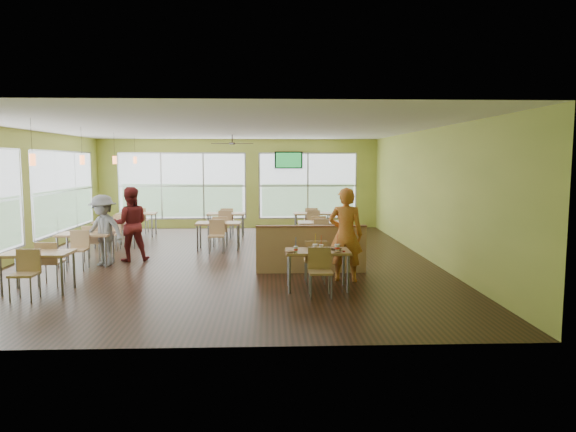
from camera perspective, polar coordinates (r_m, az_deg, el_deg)
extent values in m
plane|color=black|center=(12.80, -7.00, -4.83)|extent=(12.00, 12.00, 0.00)
plane|color=white|center=(12.59, -7.19, 9.62)|extent=(12.00, 12.00, 0.00)
cube|color=#BFC650|center=(18.57, -5.52, 3.58)|extent=(10.00, 0.04, 3.20)
cube|color=#BFC650|center=(6.66, -11.47, -1.15)|extent=(10.00, 0.04, 3.20)
cube|color=#BFC650|center=(13.94, -28.04, 2.02)|extent=(0.04, 12.00, 3.20)
cube|color=#BFC650|center=(13.15, 15.20, 2.33)|extent=(0.04, 12.00, 3.20)
cube|color=white|center=(16.68, -23.49, 2.54)|extent=(0.02, 4.50, 2.35)
cube|color=white|center=(18.78, -11.63, 3.28)|extent=(4.50, 0.02, 2.35)
cube|color=white|center=(18.58, 2.21, 3.37)|extent=(3.50, 0.02, 2.35)
cube|color=#B7BABC|center=(14.51, -26.83, -2.75)|extent=(0.04, 9.40, 0.05)
cube|color=#B7BABC|center=(18.62, -4.72, -0.27)|extent=(8.00, 0.04, 0.05)
cube|color=tan|center=(9.71, 3.31, -3.94)|extent=(1.20, 0.70, 0.04)
cube|color=brown|center=(9.72, 3.31, -4.08)|extent=(1.22, 0.71, 0.01)
cylinder|color=slate|center=(9.47, 0.19, -6.51)|extent=(0.05, 0.05, 0.71)
cylinder|color=slate|center=(9.57, 6.70, -6.41)|extent=(0.05, 0.05, 0.71)
cylinder|color=slate|center=(10.03, 0.05, -5.78)|extent=(0.05, 0.05, 0.71)
cylinder|color=slate|center=(10.13, 6.20, -5.70)|extent=(0.05, 0.05, 0.71)
cube|color=tan|center=(10.30, 3.01, -4.93)|extent=(0.42, 0.42, 0.04)
cube|color=tan|center=(10.45, 2.92, -3.55)|extent=(0.42, 0.04, 0.40)
cube|color=tan|center=(9.23, 3.63, -6.25)|extent=(0.42, 0.42, 0.04)
cube|color=tan|center=(9.00, 3.76, -5.14)|extent=(0.42, 0.04, 0.40)
cube|color=tan|center=(11.18, 2.59, -3.79)|extent=(2.40, 0.12, 1.00)
cube|color=brown|center=(11.10, 2.60, -1.15)|extent=(2.40, 0.14, 0.04)
cube|color=tan|center=(10.57, -26.07, -3.73)|extent=(1.20, 0.70, 0.04)
cube|color=brown|center=(10.58, -26.06, -3.87)|extent=(1.22, 0.71, 0.01)
cylinder|color=slate|center=(10.62, -29.28, -5.92)|extent=(0.05, 0.05, 0.71)
cylinder|color=slate|center=(10.17, -23.83, -6.15)|extent=(0.05, 0.05, 0.71)
cylinder|color=slate|center=(11.12, -27.93, -5.32)|extent=(0.05, 0.05, 0.71)
cylinder|color=slate|center=(10.70, -22.69, -5.51)|extent=(0.05, 0.05, 0.71)
cube|color=tan|center=(11.12, -24.85, -4.68)|extent=(0.42, 0.42, 0.04)
cube|color=tan|center=(11.25, -24.53, -3.40)|extent=(0.42, 0.04, 0.40)
cube|color=tan|center=(10.13, -27.25, -5.81)|extent=(0.42, 0.42, 0.04)
cube|color=tan|center=(9.92, -27.78, -4.78)|extent=(0.42, 0.04, 0.40)
cube|color=tan|center=(12.87, -21.58, -1.87)|extent=(1.20, 0.70, 0.04)
cube|color=brown|center=(12.87, -21.58, -1.98)|extent=(1.22, 0.71, 0.01)
cylinder|color=slate|center=(12.85, -24.22, -3.68)|extent=(0.05, 0.05, 0.71)
cylinder|color=slate|center=(12.48, -19.61, -3.77)|extent=(0.05, 0.05, 0.71)
cylinder|color=slate|center=(13.38, -23.29, -3.27)|extent=(0.05, 0.05, 0.71)
cylinder|color=slate|center=(13.03, -18.85, -3.34)|extent=(0.05, 0.05, 0.71)
cube|color=tan|center=(13.42, -20.76, -2.73)|extent=(0.42, 0.42, 0.04)
cube|color=tan|center=(13.57, -20.54, -1.69)|extent=(0.42, 0.04, 0.40)
cube|color=tan|center=(12.40, -22.37, -3.50)|extent=(0.42, 0.42, 0.04)
cube|color=tan|center=(12.19, -22.72, -2.63)|extent=(0.42, 0.04, 0.40)
cube|color=tan|center=(15.23, -18.48, -0.56)|extent=(1.20, 0.70, 0.04)
cube|color=brown|center=(15.23, -18.48, -0.66)|extent=(1.22, 0.71, 0.01)
cylinder|color=slate|center=(15.17, -20.70, -2.10)|extent=(0.05, 0.05, 0.71)
cylinder|color=slate|center=(14.86, -16.74, -2.13)|extent=(0.05, 0.05, 0.71)
cylinder|color=slate|center=(15.71, -20.03, -1.80)|extent=(0.05, 0.05, 0.71)
cylinder|color=slate|center=(15.41, -16.20, -1.82)|extent=(0.05, 0.05, 0.71)
cube|color=tan|center=(15.79, -17.89, -1.34)|extent=(0.42, 0.42, 0.04)
cube|color=tan|center=(15.94, -17.73, -0.47)|extent=(0.42, 0.04, 0.40)
cube|color=tan|center=(14.74, -19.04, -1.90)|extent=(0.42, 0.42, 0.04)
cube|color=tan|center=(14.53, -19.28, -1.14)|extent=(0.42, 0.04, 0.40)
cube|color=tan|center=(17.34, -16.45, 0.29)|extent=(1.20, 0.70, 0.04)
cube|color=brown|center=(17.34, -16.45, 0.20)|extent=(1.22, 0.71, 0.01)
cylinder|color=slate|center=(17.25, -18.39, -1.06)|extent=(0.05, 0.05, 0.71)
cylinder|color=slate|center=(16.98, -14.89, -1.06)|extent=(0.05, 0.05, 0.71)
cylinder|color=slate|center=(17.80, -17.87, -0.83)|extent=(0.05, 0.05, 0.71)
cylinder|color=slate|center=(17.54, -14.47, -0.82)|extent=(0.05, 0.05, 0.71)
cube|color=tan|center=(17.90, -15.99, -0.42)|extent=(0.42, 0.42, 0.04)
cube|color=tan|center=(18.06, -15.87, 0.34)|extent=(0.42, 0.04, 0.40)
cube|color=tan|center=(16.84, -16.88, -0.85)|extent=(0.42, 0.42, 0.04)
cube|color=tan|center=(16.64, -17.07, -0.18)|extent=(0.42, 0.04, 0.40)
cube|color=tan|center=(14.19, -7.74, -0.77)|extent=(1.20, 0.70, 0.04)
cube|color=brown|center=(14.19, -7.74, -0.88)|extent=(1.22, 0.71, 0.01)
cylinder|color=slate|center=(14.02, -10.03, -2.45)|extent=(0.05, 0.05, 0.71)
cylinder|color=slate|center=(13.91, -5.61, -2.45)|extent=(0.05, 0.05, 0.71)
cylinder|color=slate|center=(14.59, -9.72, -2.10)|extent=(0.05, 0.05, 0.71)
cylinder|color=slate|center=(14.48, -5.48, -2.10)|extent=(0.05, 0.05, 0.71)
cube|color=tan|center=(14.77, -7.52, -1.59)|extent=(0.42, 0.42, 0.04)
cube|color=tan|center=(14.93, -7.46, -0.66)|extent=(0.42, 0.04, 0.40)
cube|color=tan|center=(13.68, -7.94, -2.22)|extent=(0.42, 0.42, 0.04)
cube|color=tan|center=(13.47, -8.04, -1.41)|extent=(0.42, 0.04, 0.40)
cube|color=tan|center=(16.66, -6.91, 0.27)|extent=(1.20, 0.70, 0.04)
cube|color=brown|center=(16.67, -6.91, 0.18)|extent=(1.22, 0.71, 0.01)
cylinder|color=slate|center=(16.47, -8.85, -1.14)|extent=(0.05, 0.05, 0.71)
cylinder|color=slate|center=(16.38, -5.10, -1.14)|extent=(0.05, 0.05, 0.71)
cylinder|color=slate|center=(17.05, -8.63, -0.90)|extent=(0.05, 0.05, 0.71)
cylinder|color=slate|center=(16.96, -5.00, -0.89)|extent=(0.05, 0.05, 0.71)
cube|color=tan|center=(17.24, -6.75, -0.47)|extent=(0.42, 0.42, 0.04)
cube|color=tan|center=(17.40, -6.71, 0.32)|extent=(0.42, 0.04, 0.40)
cube|color=tan|center=(16.15, -7.06, -0.92)|extent=(0.42, 0.42, 0.04)
cube|color=tan|center=(15.94, -7.13, -0.22)|extent=(0.42, 0.04, 0.40)
cube|color=tan|center=(14.19, 3.59, -0.73)|extent=(1.20, 0.70, 0.04)
cube|color=brown|center=(14.20, 3.58, -0.83)|extent=(1.22, 0.71, 0.01)
cylinder|color=slate|center=(13.91, 1.48, -2.42)|extent=(0.05, 0.05, 0.71)
cylinder|color=slate|center=(14.02, 5.89, -2.38)|extent=(0.05, 0.05, 0.71)
cylinder|color=slate|center=(14.49, 1.33, -2.07)|extent=(0.05, 0.05, 0.71)
cylinder|color=slate|center=(14.59, 5.57, -2.04)|extent=(0.05, 0.05, 0.71)
cube|color=tan|center=(14.77, 3.36, -1.55)|extent=(0.42, 0.42, 0.04)
cube|color=tan|center=(14.93, 3.30, -0.62)|extent=(0.42, 0.04, 0.40)
cube|color=tan|center=(13.69, 3.81, -2.17)|extent=(0.42, 0.42, 0.04)
cube|color=tan|center=(13.47, 3.90, -1.36)|extent=(0.42, 0.04, 0.40)
cube|color=tan|center=(16.67, 2.72, 0.31)|extent=(1.20, 0.70, 0.04)
cube|color=brown|center=(16.67, 2.72, 0.22)|extent=(1.22, 0.71, 0.01)
cylinder|color=slate|center=(16.39, 0.92, -1.11)|extent=(0.05, 0.05, 0.71)
cylinder|color=slate|center=(16.48, 4.67, -1.09)|extent=(0.05, 0.05, 0.71)
cylinder|color=slate|center=(16.96, 0.82, -0.86)|extent=(0.05, 0.05, 0.71)
cylinder|color=slate|center=(17.05, 4.44, -0.84)|extent=(0.05, 0.05, 0.71)
cube|color=tan|center=(17.24, 2.56, -0.43)|extent=(0.42, 0.42, 0.04)
cube|color=tan|center=(17.41, 2.52, 0.36)|extent=(0.42, 0.04, 0.40)
cube|color=tan|center=(16.15, 2.89, -0.88)|extent=(0.42, 0.42, 0.04)
cube|color=tan|center=(15.94, 2.95, -0.18)|extent=(0.42, 0.04, 0.40)
cylinder|color=#2D2119|center=(10.44, -26.62, 7.81)|extent=(0.01, 0.01, 0.70)
cylinder|color=orange|center=(10.44, -26.52, 5.62)|extent=(0.11, 0.11, 0.22)
cylinder|color=#2D2119|center=(12.76, -21.96, 7.60)|extent=(0.01, 0.01, 0.70)
cylinder|color=orange|center=(12.76, -21.89, 5.81)|extent=(0.11, 0.11, 0.22)
cylinder|color=#2D2119|center=(15.14, -18.75, 7.43)|extent=(0.01, 0.01, 0.70)
cylinder|color=orange|center=(15.14, -18.70, 5.92)|extent=(0.11, 0.11, 0.22)
cylinder|color=#2D2119|center=(17.26, -16.67, 7.30)|extent=(0.01, 0.01, 0.70)
cylinder|color=orange|center=(17.26, -16.63, 5.98)|extent=(0.11, 0.11, 0.22)
cylinder|color=#2D2119|center=(15.57, -6.22, 8.52)|extent=(0.03, 0.03, 0.24)
cylinder|color=#2D2119|center=(15.56, -6.21, 8.01)|extent=(0.16, 0.16, 0.06)
cube|color=#2D2119|center=(15.54, -4.91, 8.02)|extent=(0.55, 0.10, 0.01)
cube|color=#2D2119|center=(15.91, -6.12, 7.97)|extent=(0.10, 0.55, 0.01)
cube|color=#2D2119|center=(15.59, -7.51, 7.99)|extent=(0.55, 0.10, 0.01)
cube|color=#2D2119|center=(15.22, -6.30, 8.05)|extent=(0.10, 0.55, 0.01)
cube|color=black|center=(18.43, 0.06, 6.23)|extent=(1.00, 0.06, 0.60)
cube|color=#1F8C3B|center=(18.40, 0.07, 6.23)|extent=(0.90, 0.01, 0.52)
imported|color=#CA4516|center=(10.39, 6.41, -2.06)|extent=(0.78, 0.60, 1.90)
imported|color=maroon|center=(13.00, -17.13, -0.87)|extent=(1.03, 0.90, 1.80)
imported|color=slate|center=(12.63, -19.84, -1.51)|extent=(1.22, 0.97, 1.65)
cone|color=white|center=(9.44, 0.88, -3.76)|extent=(0.08, 0.08, 0.11)
cylinder|color=red|center=(9.44, 0.88, -3.75)|extent=(0.08, 0.08, 0.03)
cylinder|color=white|center=(9.43, 0.88, -3.40)|extent=(0.09, 0.09, 0.01)
cylinder|color=blue|center=(9.41, 0.88, -2.82)|extent=(0.01, 0.05, 0.20)
cone|color=white|center=(9.59, 3.03, -3.56)|extent=(0.10, 0.10, 0.13)
cylinder|color=red|center=(9.59, 3.03, -3.54)|extent=(0.09, 0.09, 0.04)
cylinder|color=white|center=(9.58, 3.03, -3.14)|extent=(0.10, 0.10, 0.01)
cylinder|color=yellow|center=(9.56, 3.04, -2.49)|extent=(0.02, 0.06, 0.23)
cone|color=white|center=(9.63, 3.70, -3.56)|extent=(0.09, 0.09, 0.11)
cylinder|color=red|center=(9.63, 3.70, -3.55)|extent=(0.08, 0.08, 0.03)
cylinder|color=white|center=(9.62, 3.70, -3.19)|extent=(0.09, 0.09, 0.01)
cylinder|color=red|center=(9.60, 3.70, -2.61)|extent=(0.02, 0.05, 0.21)
cone|color=white|center=(9.58, 5.49, -3.58)|extent=(0.10, 0.10, 0.13)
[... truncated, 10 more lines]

